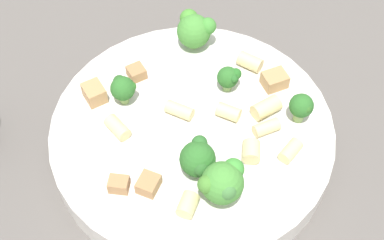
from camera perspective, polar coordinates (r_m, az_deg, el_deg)
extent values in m
plane|color=#5B5651|center=(0.58, 0.00, -2.69)|extent=(2.00, 2.00, 0.00)
cylinder|color=silver|center=(0.57, 0.00, -1.68)|extent=(0.30, 0.30, 0.04)
cylinder|color=white|center=(0.56, 0.00, -0.80)|extent=(0.27, 0.27, 0.01)
torus|color=silver|center=(0.56, 0.00, -0.74)|extent=(0.29, 0.29, 0.00)
cylinder|color=#93B766|center=(0.57, -7.25, 2.40)|extent=(0.01, 0.01, 0.01)
sphere|color=#2D6B28|center=(0.56, -7.40, 3.35)|extent=(0.03, 0.03, 0.03)
sphere|color=#2D6126|center=(0.57, -7.83, 4.15)|extent=(0.01, 0.01, 0.01)
sphere|color=#286025|center=(0.57, -7.74, 4.09)|extent=(0.01, 0.01, 0.01)
sphere|color=#2B6922|center=(0.56, -6.48, 3.57)|extent=(0.01, 0.01, 0.01)
cylinder|color=#84AD60|center=(0.52, 0.58, -5.23)|extent=(0.01, 0.01, 0.01)
sphere|color=#2D6B28|center=(0.50, 0.60, -4.19)|extent=(0.03, 0.03, 0.03)
sphere|color=#2D662A|center=(0.51, 0.81, -2.49)|extent=(0.02, 0.02, 0.02)
sphere|color=#2B5F27|center=(0.50, 0.91, -5.07)|extent=(0.02, 0.02, 0.02)
cylinder|color=#84AD60|center=(0.58, 3.77, 3.72)|extent=(0.01, 0.01, 0.01)
sphere|color=#2D6B28|center=(0.57, 3.84, 4.57)|extent=(0.02, 0.02, 0.02)
sphere|color=#2D6328|center=(0.57, 4.65, 4.56)|extent=(0.01, 0.01, 0.01)
sphere|color=#286326|center=(0.57, 4.49, 4.39)|extent=(0.01, 0.01, 0.01)
sphere|color=#276924|center=(0.57, 4.69, 4.93)|extent=(0.01, 0.01, 0.01)
cylinder|color=#93B766|center=(0.50, 3.12, -7.92)|extent=(0.01, 0.01, 0.02)
sphere|color=#478E38|center=(0.49, 3.23, -6.74)|extent=(0.04, 0.04, 0.04)
sphere|color=#46842F|center=(0.48, 1.60, -6.88)|extent=(0.02, 0.02, 0.02)
sphere|color=#417B3A|center=(0.47, 3.23, -7.60)|extent=(0.02, 0.02, 0.02)
sphere|color=green|center=(0.49, 4.43, -5.24)|extent=(0.02, 0.02, 0.02)
cylinder|color=#9EC175|center=(0.63, 0.19, 8.27)|extent=(0.01, 0.01, 0.01)
sphere|color=#478E38|center=(0.61, 0.20, 9.45)|extent=(0.04, 0.04, 0.04)
sphere|color=#489133|center=(0.62, -0.33, 10.80)|extent=(0.02, 0.02, 0.02)
sphere|color=#438F36|center=(0.61, 1.69, 9.98)|extent=(0.02, 0.02, 0.02)
sphere|color=#4A7C30|center=(0.62, 1.19, 9.98)|extent=(0.01, 0.01, 0.01)
cylinder|color=#93B766|center=(0.57, 11.34, 0.54)|extent=(0.01, 0.01, 0.01)
sphere|color=#2D6B28|center=(0.55, 11.59, 1.51)|extent=(0.03, 0.03, 0.03)
sphere|color=#2E6E25|center=(0.55, 11.10, 2.23)|extent=(0.01, 0.01, 0.01)
sphere|color=#306524|center=(0.55, 12.16, 1.17)|extent=(0.01, 0.01, 0.01)
cylinder|color=beige|center=(0.54, 10.46, -3.25)|extent=(0.03, 0.03, 0.01)
cylinder|color=beige|center=(0.61, 6.20, 6.19)|extent=(0.03, 0.03, 0.02)
cylinder|color=beige|center=(0.56, -1.35, 1.04)|extent=(0.03, 0.03, 0.01)
cylinder|color=beige|center=(0.50, -0.46, -9.04)|extent=(0.03, 0.03, 0.02)
cylinder|color=beige|center=(0.53, 6.33, -3.34)|extent=(0.03, 0.02, 0.02)
cylinder|color=beige|center=(0.55, -7.95, -0.80)|extent=(0.03, 0.02, 0.01)
cylinder|color=beige|center=(0.56, 3.80, 1.07)|extent=(0.03, 0.03, 0.01)
cylinder|color=beige|center=(0.55, 7.96, -0.80)|extent=(0.02, 0.03, 0.01)
cylinder|color=beige|center=(0.56, 7.92, 1.30)|extent=(0.02, 0.03, 0.02)
cube|color=tan|center=(0.59, 8.81, 4.24)|extent=(0.02, 0.03, 0.02)
cube|color=#A87A4C|center=(0.51, -7.82, -6.82)|extent=(0.02, 0.02, 0.01)
cube|color=#A87A4C|center=(0.51, -4.67, -6.83)|extent=(0.03, 0.03, 0.01)
cube|color=#A87A4C|center=(0.60, -5.95, 5.07)|extent=(0.02, 0.02, 0.01)
cube|color=tan|center=(0.58, -10.38, 2.85)|extent=(0.03, 0.02, 0.02)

